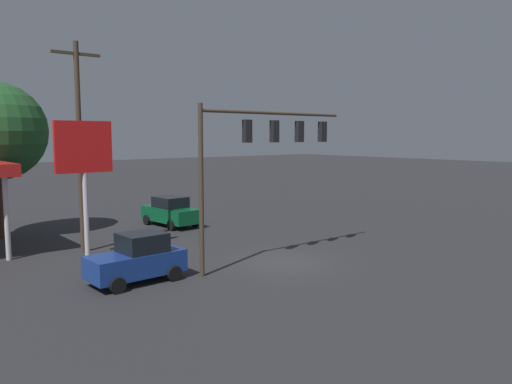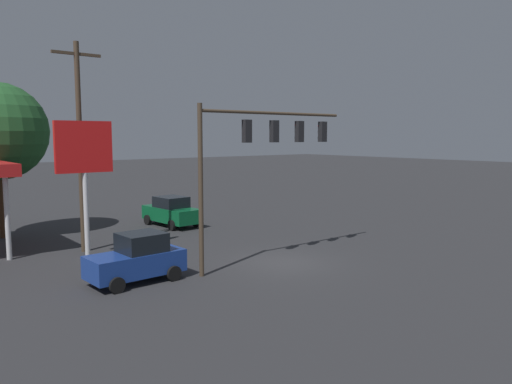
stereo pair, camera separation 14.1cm
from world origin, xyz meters
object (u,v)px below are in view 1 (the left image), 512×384
(hatchback_crossing, at_px, (138,259))
(sedan_waiting, at_px, (171,212))
(price_sign, at_px, (84,155))
(traffic_signal_assembly, at_px, (262,145))
(utility_pole, at_px, (79,143))

(hatchback_crossing, xyz_separation_m, sedan_waiting, (-7.30, -10.28, 0.00))
(hatchback_crossing, bearing_deg, price_sign, -90.98)
(traffic_signal_assembly, height_order, sedan_waiting, traffic_signal_assembly)
(traffic_signal_assembly, xyz_separation_m, utility_pole, (5.50, -7.53, 0.04))
(traffic_signal_assembly, distance_m, hatchback_crossing, 7.35)
(utility_pole, relative_size, price_sign, 1.59)
(hatchback_crossing, distance_m, sedan_waiting, 12.61)
(utility_pole, bearing_deg, sedan_waiting, -152.64)
(price_sign, bearing_deg, hatchback_crossing, 91.44)
(hatchback_crossing, height_order, sedan_waiting, hatchback_crossing)
(traffic_signal_assembly, relative_size, price_sign, 1.25)
(hatchback_crossing, bearing_deg, utility_pole, -94.24)
(utility_pole, xyz_separation_m, hatchback_crossing, (0.21, 6.61, -4.56))
(utility_pole, height_order, hatchback_crossing, utility_pole)
(utility_pole, bearing_deg, traffic_signal_assembly, 126.15)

